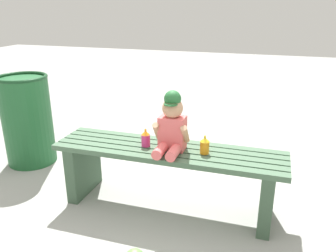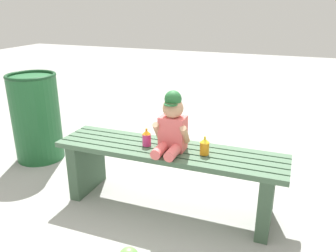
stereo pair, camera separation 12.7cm
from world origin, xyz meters
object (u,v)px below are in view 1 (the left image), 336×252
Objects in this scene: park_bench at (168,168)px; child_figure at (172,125)px; sippy_cup_left at (146,138)px; sippy_cup_right at (205,145)px; trash_bin at (27,120)px.

park_bench is 3.89× the size of child_figure.
sippy_cup_right is at bearing 0.00° from sippy_cup_left.
trash_bin is (-1.25, 0.34, -0.11)m from sippy_cup_left.
sippy_cup_right is (0.22, 0.01, -0.12)m from child_figure.
sippy_cup_left is (-0.19, 0.01, -0.12)m from child_figure.
sippy_cup_left reaches higher than park_bench.
sippy_cup_right is at bearing -1.22° from park_bench.
trash_bin reaches higher than sippy_cup_left.
park_bench is at bearing -13.22° from trash_bin.
sippy_cup_right is (0.25, -0.01, 0.21)m from park_bench.
sippy_cup_left is at bearing 175.49° from child_figure.
park_bench is at bearing 146.65° from child_figure.
child_figure is at bearing -13.71° from trash_bin.
park_bench is 0.26m from sippy_cup_left.
sippy_cup_right is at bearing 3.87° from child_figure.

